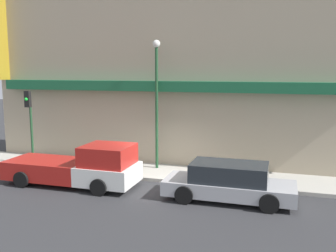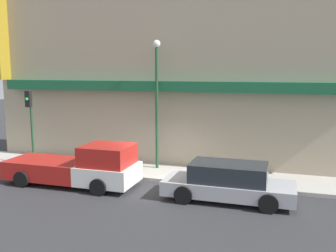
% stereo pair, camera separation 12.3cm
% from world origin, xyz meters
% --- Properties ---
extents(ground_plane, '(80.00, 80.00, 0.00)m').
position_xyz_m(ground_plane, '(0.00, 0.00, 0.00)').
color(ground_plane, '#2D2D30').
extents(sidewalk, '(36.00, 2.61, 0.16)m').
position_xyz_m(sidewalk, '(0.00, 1.30, 0.08)').
color(sidewalk, '#ADA89E').
rests_on(sidewalk, ground).
extents(building, '(19.80, 3.80, 10.38)m').
position_xyz_m(building, '(-0.01, 4.09, 5.03)').
color(building, tan).
rests_on(building, ground).
extents(pickup_truck, '(5.77, 2.19, 1.82)m').
position_xyz_m(pickup_truck, '(-2.73, -1.36, 0.79)').
color(pickup_truck, white).
rests_on(pickup_truck, ground).
extents(parked_car, '(4.86, 2.01, 1.43)m').
position_xyz_m(parked_car, '(3.58, -1.36, 0.70)').
color(parked_car, '#ADADB2').
rests_on(parked_car, ground).
extents(fire_hydrant, '(0.19, 0.19, 0.64)m').
position_xyz_m(fire_hydrant, '(3.28, 0.46, 0.47)').
color(fire_hydrant, '#196633').
rests_on(fire_hydrant, sidewalk).
extents(street_lamp, '(0.36, 0.36, 6.10)m').
position_xyz_m(street_lamp, '(-0.35, 1.79, 3.92)').
color(street_lamp, '#1E4728').
rests_on(street_lamp, sidewalk).
extents(traffic_light, '(0.28, 0.42, 3.71)m').
position_xyz_m(traffic_light, '(-6.60, 0.58, 2.70)').
color(traffic_light, '#1E4728').
rests_on(traffic_light, sidewalk).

